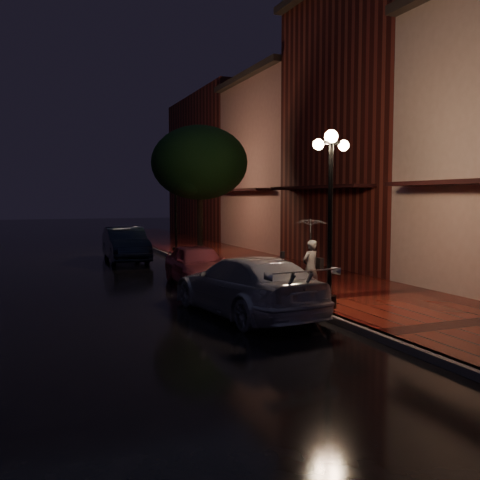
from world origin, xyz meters
name	(u,v)px	position (x,y,z in m)	size (l,w,h in m)	color
ground	(239,284)	(0.00, 0.00, 0.00)	(120.00, 120.00, 0.00)	black
sidewalk	(299,278)	(2.25, 0.00, 0.07)	(4.50, 60.00, 0.15)	#440E0C
curb	(239,282)	(0.00, 0.00, 0.07)	(0.25, 60.00, 0.15)	#595451
storefront_mid	(380,132)	(7.00, 2.00, 5.50)	(5.00, 8.00, 11.00)	#511914
storefront_far	(289,167)	(7.00, 10.00, 4.50)	(5.00, 8.00, 9.00)	#8C5951
storefront_extra	(225,168)	(7.00, 20.00, 5.00)	(5.00, 12.00, 10.00)	#511914
streetlamp_near	(330,208)	(0.35, -5.00, 2.60)	(0.96, 0.36, 4.31)	black
streetlamp_far	(176,203)	(0.35, 9.00, 2.60)	(0.96, 0.36, 4.31)	black
street_tree	(200,165)	(0.61, 5.99, 4.24)	(4.16, 4.16, 5.80)	black
pink_car	(198,265)	(-1.30, 0.40, 0.67)	(1.58, 3.93, 1.34)	#BF4F57
navy_car	(126,244)	(-2.29, 7.93, 0.77)	(1.62, 4.66, 1.53)	black
silver_car	(246,285)	(-1.57, -4.35, 0.72)	(2.02, 4.97, 1.44)	#B2B2BB
woman_with_umbrella	(311,244)	(0.88, -3.16, 1.56)	(0.88, 0.90, 2.13)	silver
parking_meter	(282,268)	(0.15, -2.85, 0.88)	(0.12, 0.09, 1.20)	black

